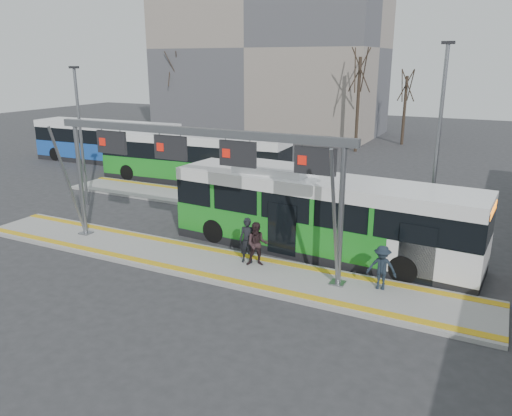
{
  "coord_description": "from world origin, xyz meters",
  "views": [
    {
      "loc": [
        10.19,
        -15.52,
        7.77
      ],
      "look_at": [
        0.89,
        3.0,
        1.64
      ],
      "focal_mm": 35.0,
      "sensor_mm": 36.0,
      "label": 1
    }
  ],
  "objects_px": {
    "passenger_a": "(247,241)",
    "passenger_c": "(382,268)",
    "gantry": "(195,155)",
    "passenger_b": "(257,244)",
    "hero_bus": "(319,215)"
  },
  "relations": [
    {
      "from": "passenger_a",
      "to": "passenger_b",
      "type": "height_order",
      "value": "passenger_a"
    },
    {
      "from": "passenger_a",
      "to": "passenger_b",
      "type": "xyz_separation_m",
      "value": [
        0.47,
        -0.09,
        -0.04
      ]
    },
    {
      "from": "hero_bus",
      "to": "passenger_c",
      "type": "xyz_separation_m",
      "value": [
        3.26,
        -2.69,
        -0.68
      ]
    },
    {
      "from": "gantry",
      "to": "passenger_b",
      "type": "distance_m",
      "value": 4.15
    },
    {
      "from": "hero_bus",
      "to": "passenger_c",
      "type": "distance_m",
      "value": 4.28
    },
    {
      "from": "gantry",
      "to": "passenger_a",
      "type": "relative_size",
      "value": 7.19
    },
    {
      "from": "passenger_b",
      "to": "hero_bus",
      "type": "bearing_deg",
      "value": 36.6
    },
    {
      "from": "passenger_a",
      "to": "passenger_c",
      "type": "relative_size",
      "value": 1.14
    },
    {
      "from": "gantry",
      "to": "hero_bus",
      "type": "relative_size",
      "value": 1.0
    },
    {
      "from": "hero_bus",
      "to": "passenger_c",
      "type": "height_order",
      "value": "hero_bus"
    },
    {
      "from": "passenger_b",
      "to": "passenger_c",
      "type": "bearing_deg",
      "value": -23.93
    },
    {
      "from": "gantry",
      "to": "passenger_c",
      "type": "xyz_separation_m",
      "value": [
        7.3,
        0.32,
        -3.36
      ]
    },
    {
      "from": "hero_bus",
      "to": "passenger_b",
      "type": "distance_m",
      "value": 3.18
    },
    {
      "from": "hero_bus",
      "to": "passenger_a",
      "type": "bearing_deg",
      "value": -122.9
    },
    {
      "from": "gantry",
      "to": "passenger_a",
      "type": "bearing_deg",
      "value": 10.14
    }
  ]
}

